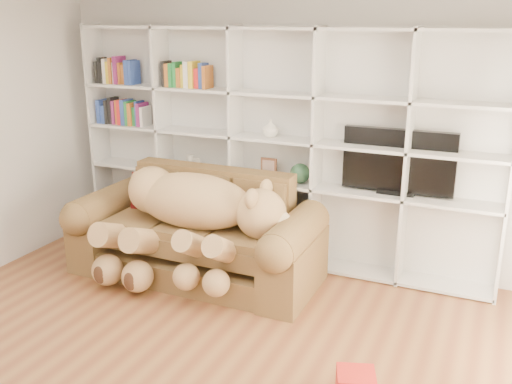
% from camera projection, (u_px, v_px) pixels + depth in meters
% --- Properties ---
extents(floor, '(5.00, 5.00, 0.00)m').
position_uv_depth(floor, '(154.00, 376.00, 4.10)').
color(floor, brown).
rests_on(floor, ground).
extents(wall_back, '(5.00, 0.02, 2.70)m').
position_uv_depth(wall_back, '(283.00, 130.00, 5.89)').
color(wall_back, silver).
rests_on(wall_back, floor).
extents(bookshelf, '(4.43, 0.35, 2.40)m').
position_uv_depth(bookshelf, '(256.00, 135.00, 5.87)').
color(bookshelf, silver).
rests_on(bookshelf, floor).
extents(sofa, '(2.42, 1.04, 1.02)m').
position_uv_depth(sofa, '(198.00, 238.00, 5.63)').
color(sofa, brown).
rests_on(sofa, floor).
extents(teddy_bear, '(1.79, 0.99, 1.04)m').
position_uv_depth(teddy_bear, '(189.00, 214.00, 5.34)').
color(teddy_bear, tan).
rests_on(teddy_bear, sofa).
extents(throw_pillow, '(0.45, 0.32, 0.43)m').
position_uv_depth(throw_pillow, '(152.00, 193.00, 5.92)').
color(throw_pillow, '#540E0F').
rests_on(throw_pillow, sofa).
extents(tv, '(1.04, 0.18, 0.62)m').
position_uv_depth(tv, '(398.00, 162.00, 5.34)').
color(tv, black).
rests_on(tv, bookshelf).
extents(picture_frame, '(0.17, 0.03, 0.22)m').
position_uv_depth(picture_frame, '(269.00, 168.00, 5.85)').
color(picture_frame, brown).
rests_on(picture_frame, bookshelf).
extents(green_vase, '(0.20, 0.20, 0.20)m').
position_uv_depth(green_vase, '(300.00, 173.00, 5.73)').
color(green_vase, '#295032').
rests_on(green_vase, bookshelf).
extents(figurine_tall, '(0.10, 0.10, 0.17)m').
position_uv_depth(figurine_tall, '(190.00, 162.00, 6.23)').
color(figurine_tall, beige).
rests_on(figurine_tall, bookshelf).
extents(figurine_short, '(0.09, 0.09, 0.13)m').
position_uv_depth(figurine_short, '(197.00, 165.00, 6.20)').
color(figurine_short, beige).
rests_on(figurine_short, bookshelf).
extents(snow_globe, '(0.10, 0.10, 0.10)m').
position_uv_depth(snow_globe, '(218.00, 169.00, 6.10)').
color(snow_globe, silver).
rests_on(snow_globe, bookshelf).
extents(shelf_vase, '(0.22, 0.22, 0.17)m').
position_uv_depth(shelf_vase, '(271.00, 128.00, 5.72)').
color(shelf_vase, white).
rests_on(shelf_vase, bookshelf).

